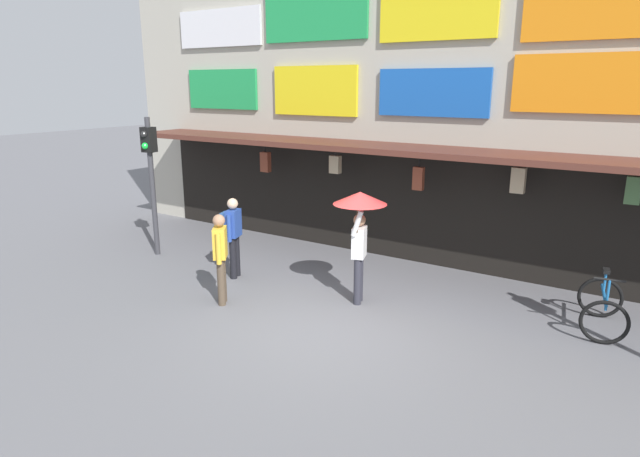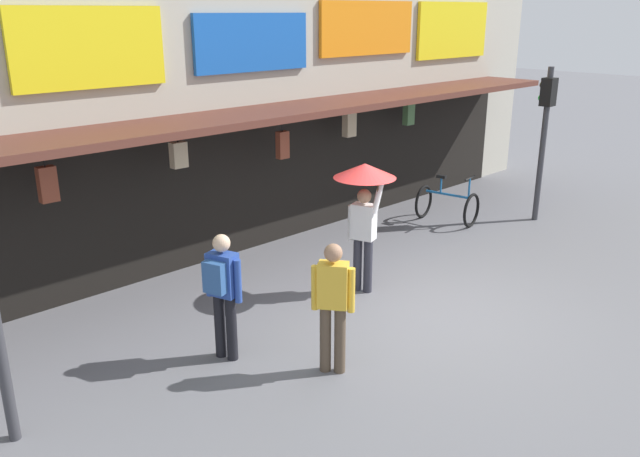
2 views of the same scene
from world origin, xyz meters
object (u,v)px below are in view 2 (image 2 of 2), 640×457
(traffic_light_far, at_px, (545,120))
(bicycle_parked, at_px, (447,204))
(pedestrian_in_red, at_px, (333,301))
(pedestrian_in_blue, at_px, (222,288))
(pedestrian_with_umbrella, at_px, (364,192))

(traffic_light_far, xyz_separation_m, bicycle_parked, (-1.53, 1.19, -1.75))
(bicycle_parked, relative_size, pedestrian_in_red, 0.75)
(traffic_light_far, distance_m, bicycle_parked, 2.61)
(bicycle_parked, xyz_separation_m, pedestrian_in_red, (-5.97, -2.56, 0.55))
(bicycle_parked, distance_m, pedestrian_in_red, 6.51)
(bicycle_parked, xyz_separation_m, pedestrian_in_blue, (-6.73, -1.38, 0.59))
(traffic_light_far, distance_m, pedestrian_with_umbrella, 5.45)
(bicycle_parked, height_order, pedestrian_in_blue, pedestrian_in_blue)
(pedestrian_in_red, bearing_deg, bicycle_parked, 23.20)
(traffic_light_far, relative_size, pedestrian_in_red, 1.90)
(bicycle_parked, relative_size, pedestrian_in_blue, 0.75)
(pedestrian_in_red, bearing_deg, pedestrian_with_umbrella, 34.02)
(pedestrian_in_red, height_order, pedestrian_with_umbrella, pedestrian_with_umbrella)
(bicycle_parked, relative_size, pedestrian_with_umbrella, 0.61)
(bicycle_parked, height_order, pedestrian_in_red, pedestrian_in_red)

